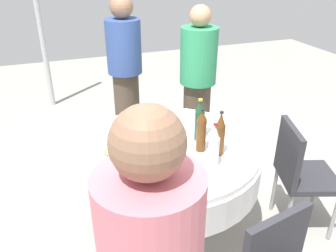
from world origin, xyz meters
name	(u,v)px	position (x,y,z in m)	size (l,w,h in m)	color
ground_plane	(168,225)	(0.00, 0.00, 0.00)	(10.00, 10.00, 0.00)	gray
dining_table	(168,163)	(0.00, 0.00, 0.59)	(1.30, 1.30, 0.74)	white
bottle_brown_far	(220,135)	(-0.22, -0.28, 0.88)	(0.07, 0.07, 0.31)	#593314
bottle_brown_near	(201,131)	(-0.14, -0.18, 0.88)	(0.07, 0.07, 0.31)	#593314
bottle_dark_green_east	(200,121)	(0.00, -0.24, 0.89)	(0.07, 0.07, 0.31)	#194728
bottle_dark_green_right	(162,130)	(0.03, 0.03, 0.85)	(0.07, 0.07, 0.24)	#194728
bottle_clear_outer	(214,147)	(-0.35, -0.18, 0.88)	(0.07, 0.07, 0.30)	silver
bottle_brown_left	(140,137)	(-0.06, 0.21, 0.88)	(0.07, 0.07, 0.29)	#593314
wine_glass_right	(126,173)	(-0.38, 0.38, 0.84)	(0.07, 0.07, 0.14)	white
wine_glass_outer	(205,119)	(0.08, -0.32, 0.85)	(0.07, 0.07, 0.15)	white
wine_glass_left	(170,114)	(0.25, -0.11, 0.85)	(0.07, 0.07, 0.15)	white
plate_rear	(179,159)	(-0.21, 0.00, 0.75)	(0.23, 0.23, 0.02)	white
plate_inner	(109,153)	(0.01, 0.41, 0.75)	(0.21, 0.21, 0.04)	white
fork_near	(135,135)	(0.21, 0.18, 0.74)	(0.18, 0.02, 0.01)	silver
spoon_east	(140,121)	(0.42, 0.09, 0.74)	(0.18, 0.02, 0.01)	silver
spoon_right	(147,173)	(-0.29, 0.24, 0.74)	(0.18, 0.02, 0.01)	silver
person_far	(197,86)	(0.85, -0.60, 0.80)	(0.34, 0.34, 1.54)	#4C3F33
person_near	(125,75)	(1.29, -0.01, 0.84)	(0.34, 0.34, 1.60)	#4C3F33
chair_left	(299,170)	(-0.31, -0.91, 0.52)	(0.51, 0.51, 0.87)	#2D2D33
tent_pole_main	(38,14)	(2.81, 0.73, 1.23)	(0.07, 0.07, 2.46)	#B2B5B7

